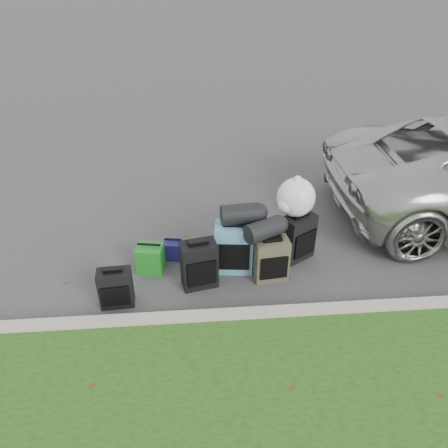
{
  "coord_description": "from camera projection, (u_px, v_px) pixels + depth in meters",
  "views": [
    {
      "loc": [
        -0.47,
        -4.49,
        3.61
      ],
      "look_at": [
        -0.1,
        0.2,
        0.55
      ],
      "focal_mm": 35.0,
      "sensor_mm": 36.0,
      "label": 1
    }
  ],
  "objects": [
    {
      "name": "ground",
      "position": [
        233.0,
        267.0,
        5.75
      ],
      "size": [
        120.0,
        120.0,
        0.0
      ],
      "primitive_type": "plane",
      "color": "#383535",
      "rests_on": "ground"
    },
    {
      "name": "curb",
      "position": [
        241.0,
        318.0,
        4.87
      ],
      "size": [
        120.0,
        0.18,
        0.15
      ],
      "primitive_type": "cube",
      "color": "#9E937F",
      "rests_on": "ground"
    },
    {
      "name": "suitcase_small_black",
      "position": [
        116.0,
        288.0,
        5.04
      ],
      "size": [
        0.4,
        0.24,
        0.48
      ],
      "primitive_type": "cube",
      "rotation": [
        0.0,
        0.0,
        0.07
      ],
      "color": "black",
      "rests_on": "ground"
    },
    {
      "name": "suitcase_large_black_left",
      "position": [
        199.0,
        265.0,
        5.29
      ],
      "size": [
        0.47,
        0.34,
        0.62
      ],
      "primitive_type": "cube",
      "rotation": [
        0.0,
        0.0,
        0.21
      ],
      "color": "black",
      "rests_on": "ground"
    },
    {
      "name": "suitcase_olive",
      "position": [
        271.0,
        259.0,
        5.42
      ],
      "size": [
        0.44,
        0.3,
        0.57
      ],
      "primitive_type": "cube",
      "rotation": [
        0.0,
        0.0,
        0.11
      ],
      "color": "#393324",
      "rests_on": "ground"
    },
    {
      "name": "suitcase_teal",
      "position": [
        234.0,
        248.0,
        5.53
      ],
      "size": [
        0.5,
        0.33,
        0.68
      ],
      "primitive_type": "cube",
      "rotation": [
        0.0,
        0.0,
        -0.11
      ],
      "color": "#3E6E87",
      "rests_on": "ground"
    },
    {
      "name": "suitcase_large_black_right",
      "position": [
        298.0,
        237.0,
        5.76
      ],
      "size": [
        0.5,
        0.44,
        0.64
      ],
      "primitive_type": "cube",
      "rotation": [
        0.0,
        0.0,
        0.55
      ],
      "color": "black",
      "rests_on": "ground"
    },
    {
      "name": "tote_green",
      "position": [
        151.0,
        259.0,
        5.59
      ],
      "size": [
        0.37,
        0.31,
        0.37
      ],
      "primitive_type": "cube",
      "rotation": [
        0.0,
        0.0,
        -0.17
      ],
      "color": "#1B7A1D",
      "rests_on": "ground"
    },
    {
      "name": "tote_navy",
      "position": [
        173.0,
        250.0,
        5.85
      ],
      "size": [
        0.27,
        0.22,
        0.26
      ],
      "primitive_type": "cube",
      "rotation": [
        0.0,
        0.0,
        -0.15
      ],
      "color": "navy",
      "rests_on": "ground"
    },
    {
      "name": "duffel_left",
      "position": [
        264.0,
        230.0,
        5.24
      ],
      "size": [
        0.52,
        0.42,
        0.25
      ],
      "primitive_type": "cylinder",
      "rotation": [
        0.0,
        1.57,
        0.46
      ],
      "color": "black",
      "rests_on": "suitcase_olive"
    },
    {
      "name": "duffel_right",
      "position": [
        240.0,
        214.0,
        5.32
      ],
      "size": [
        0.48,
        0.3,
        0.26
      ],
      "primitive_type": "cylinder",
      "rotation": [
        0.0,
        1.57,
        0.08
      ],
      "color": "black",
      "rests_on": "suitcase_teal"
    },
    {
      "name": "trash_bag",
      "position": [
        296.0,
        197.0,
        5.5
      ],
      "size": [
        0.49,
        0.49,
        0.49
      ],
      "primitive_type": "sphere",
      "color": "white",
      "rests_on": "suitcase_large_black_right"
    }
  ]
}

